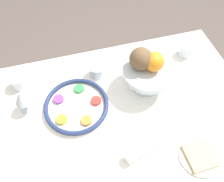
# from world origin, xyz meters

# --- Properties ---
(ground_plane) EXTENTS (8.00, 8.00, 0.00)m
(ground_plane) POSITION_xyz_m (0.00, 0.00, 0.00)
(ground_plane) COLOR #564C47
(dining_table) EXTENTS (1.18, 0.85, 0.71)m
(dining_table) POSITION_xyz_m (0.00, 0.00, 0.35)
(dining_table) COLOR white
(dining_table) RESTS_ON ground_plane
(seder_plate) EXTENTS (0.29, 0.29, 0.03)m
(seder_plate) POSITION_xyz_m (-0.21, 0.10, 0.72)
(seder_plate) COLOR silver
(seder_plate) RESTS_ON dining_table
(wine_glass) EXTENTS (0.07, 0.07, 0.12)m
(wine_glass) POSITION_xyz_m (-0.42, 0.15, 0.80)
(wine_glass) COLOR silver
(wine_glass) RESTS_ON dining_table
(fruit_stand) EXTENTS (0.23, 0.23, 0.12)m
(fruit_stand) POSITION_xyz_m (0.13, 0.14, 0.80)
(fruit_stand) COLOR silver
(fruit_stand) RESTS_ON dining_table
(orange_fruit) EXTENTS (0.09, 0.09, 0.09)m
(orange_fruit) POSITION_xyz_m (0.15, 0.14, 0.87)
(orange_fruit) COLOR orange
(orange_fruit) RESTS_ON fruit_stand
(coconut) EXTENTS (0.10, 0.10, 0.10)m
(coconut) POSITION_xyz_m (0.10, 0.16, 0.88)
(coconut) COLOR brown
(coconut) RESTS_ON fruit_stand
(bread_plate) EXTENTS (0.17, 0.17, 0.02)m
(bread_plate) POSITION_xyz_m (0.22, -0.25, 0.72)
(bread_plate) COLOR beige
(bread_plate) RESTS_ON dining_table
(napkin_roll) EXTENTS (0.16, 0.09, 0.05)m
(napkin_roll) POSITION_xyz_m (0.01, -0.17, 0.73)
(napkin_roll) COLOR white
(napkin_roll) RESTS_ON dining_table
(cup_near) EXTENTS (0.07, 0.07, 0.06)m
(cup_near) POSITION_xyz_m (-0.45, 0.29, 0.74)
(cup_near) COLOR silver
(cup_near) RESTS_ON dining_table
(cup_mid) EXTENTS (0.07, 0.07, 0.06)m
(cup_mid) POSITION_xyz_m (0.41, 0.27, 0.74)
(cup_mid) COLOR silver
(cup_mid) RESTS_ON dining_table
(cup_far) EXTENTS (0.07, 0.07, 0.06)m
(cup_far) POSITION_xyz_m (-0.08, 0.26, 0.74)
(cup_far) COLOR silver
(cup_far) RESTS_ON dining_table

